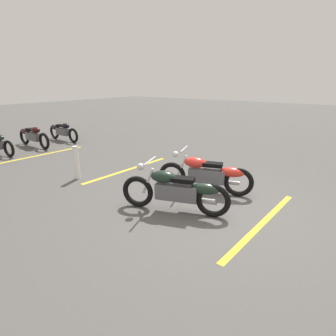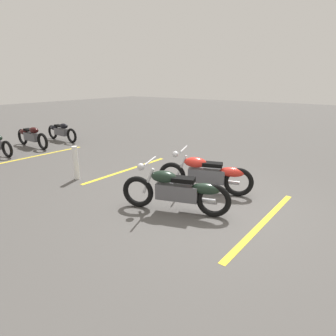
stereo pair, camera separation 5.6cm
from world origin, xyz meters
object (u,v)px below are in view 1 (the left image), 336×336
at_px(motorcycle_dark_foreground, 177,190).
at_px(bollard_post, 76,163).
at_px(motorcycle_row_far_left, 62,131).
at_px(motorcycle_row_left, 33,136).
at_px(motorcycle_bright_foreground, 207,174).

xyz_separation_m(motorcycle_dark_foreground, bollard_post, (3.28, -0.05, -0.02)).
distance_m(motorcycle_row_far_left, motorcycle_row_left, 1.41).
bearing_deg(bollard_post, motorcycle_row_far_left, -30.07).
bearing_deg(bollard_post, motorcycle_bright_foreground, -159.99).
relative_size(motorcycle_row_far_left, bollard_post, 2.30).
relative_size(motorcycle_row_left, bollard_post, 2.40).
height_order(motorcycle_dark_foreground, motorcycle_row_far_left, motorcycle_dark_foreground).
distance_m(motorcycle_bright_foreground, motorcycle_dark_foreground, 1.24).
relative_size(motorcycle_bright_foreground, motorcycle_dark_foreground, 1.00).
distance_m(motorcycle_bright_foreground, bollard_post, 3.47).
height_order(motorcycle_row_far_left, bollard_post, bollard_post).
xyz_separation_m(motorcycle_bright_foreground, bollard_post, (3.26, 1.19, -0.02)).
height_order(motorcycle_bright_foreground, motorcycle_dark_foreground, same).
xyz_separation_m(motorcycle_row_far_left, bollard_post, (-4.73, 2.74, 0.02)).
xyz_separation_m(motorcycle_bright_foreground, motorcycle_row_left, (7.89, -0.15, -0.02)).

